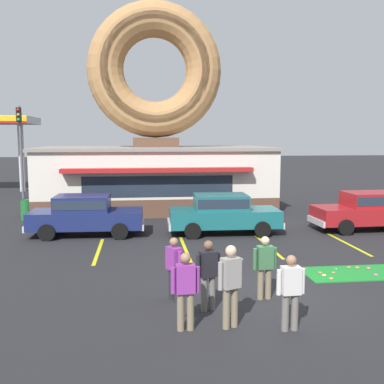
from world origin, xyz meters
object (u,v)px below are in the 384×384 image
golf_ball (336,269)px  traffic_light_pole (20,140)px  car_red (368,209)px  car_navy (85,214)px  car_teal (223,212)px  pedestrian_hooded_kid (231,282)px  trash_bin (27,209)px  pedestrian_blue_sweater_man (208,272)px  pedestrian_clipboard_woman (291,289)px  pedestrian_leather_jacket_man (185,288)px  pedestrian_beanie_man (174,266)px  pedestrian_crossing_woman (265,265)px

golf_ball → traffic_light_pole: traffic_light_pole is taller
car_red → traffic_light_pole: traffic_light_pole is taller
car_navy → car_teal: bearing=-3.4°
car_red → car_navy: bearing=178.4°
pedestrian_hooded_kid → trash_bin: bearing=118.7°
car_red → traffic_light_pole: 20.72m
car_teal → pedestrian_blue_sweater_man: bearing=-103.0°
pedestrian_clipboard_woman → traffic_light_pole: traffic_light_pole is taller
pedestrian_clipboard_woman → trash_bin: 15.62m
pedestrian_clipboard_woman → pedestrian_leather_jacket_man: bearing=173.0°
pedestrian_hooded_kid → pedestrian_beanie_man: (-1.03, 1.68, -0.12)m
pedestrian_leather_jacket_man → pedestrian_blue_sweater_man: bearing=58.2°
pedestrian_blue_sweater_man → pedestrian_clipboard_woman: bearing=-40.1°
golf_ball → pedestrian_beanie_man: 5.31m
pedestrian_leather_jacket_man → trash_bin: pedestrian_leather_jacket_man is taller
pedestrian_beanie_man → trash_bin: pedestrian_beanie_man is taller
pedestrian_blue_sweater_man → traffic_light_pole: (-8.85, 19.61, 2.82)m
car_red → traffic_light_pole: bearing=145.4°
car_navy → pedestrian_clipboard_woman: 10.84m
golf_ball → trash_bin: trash_bin is taller
car_navy → car_teal: (5.50, -0.33, 0.00)m
pedestrian_hooded_kid → car_teal: bearing=80.3°
pedestrian_leather_jacket_man → pedestrian_beanie_man: size_ratio=1.05×
pedestrian_leather_jacket_man → pedestrian_beanie_man: pedestrian_leather_jacket_man is taller
pedestrian_blue_sweater_man → pedestrian_clipboard_woman: 1.94m
golf_ball → car_teal: car_teal is taller
pedestrian_beanie_man → traffic_light_pole: bearing=113.3°
golf_ball → pedestrian_clipboard_woman: size_ratio=0.03×
car_navy → traffic_light_pole: traffic_light_pole is taller
car_teal → golf_ball: bearing=-66.4°
pedestrian_blue_sweater_man → pedestrian_hooded_kid: (0.31, -0.98, 0.08)m
pedestrian_leather_jacket_man → pedestrian_beanie_man: (-0.10, 1.70, -0.05)m
car_navy → pedestrian_leather_jacket_man: bearing=-71.8°
car_teal → pedestrian_hooded_kid: bearing=-99.7°
golf_ball → traffic_light_pole: bearing=127.4°
golf_ball → pedestrian_crossing_woman: size_ratio=0.03×
golf_ball → pedestrian_blue_sweater_man: size_ratio=0.03×
pedestrian_hooded_kid → traffic_light_pole: traffic_light_pole is taller
pedestrian_hooded_kid → pedestrian_leather_jacket_man: 0.93m
car_teal → trash_bin: 9.54m
pedestrian_hooded_kid → golf_ball: bearing=42.2°
car_red → pedestrian_blue_sweater_man: 11.32m
traffic_light_pole → car_navy: bearing=-65.4°
car_teal → pedestrian_clipboard_woman: car_teal is taller
traffic_light_pole → trash_bin: bearing=-74.9°
car_navy → car_red: size_ratio=1.01×
golf_ball → pedestrian_crossing_woman: 3.48m
trash_bin → pedestrian_hooded_kid: bearing=-61.3°
pedestrian_leather_jacket_man → trash_bin: 14.39m
car_red → pedestrian_blue_sweater_man: bearing=-135.3°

